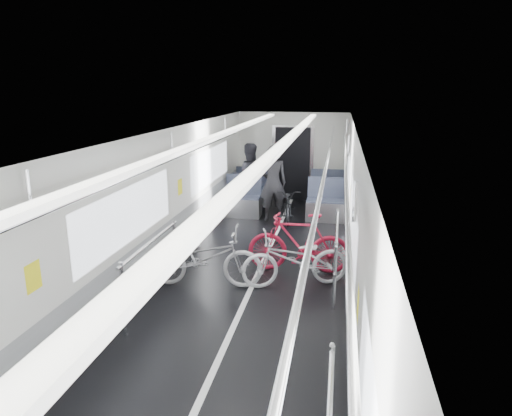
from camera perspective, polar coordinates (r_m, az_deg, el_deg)
The scene contains 7 objects.
car_shell at distance 7.61m, azimuth 0.51°, elevation 0.25°, with size 3.02×14.01×2.41m.
bike_left_far at distance 7.20m, azimuth -6.45°, elevation -6.12°, with size 0.64×1.82×0.96m, color #A9A8AD.
bike_right_mid at distance 7.18m, azimuth 4.95°, elevation -6.44°, with size 0.59×1.70×0.89m, color silver.
bike_right_far at distance 7.72m, azimuth 5.36°, elevation -4.34°, with size 0.49×1.72×1.03m, color #AE152F.
bike_aisle at distance 10.67m, azimuth 4.01°, elevation 0.48°, with size 0.54×1.53×0.81m, color black.
person_standing at distance 10.60m, azimuth 2.12°, elevation 3.12°, with size 0.65×0.43×1.78m, color black.
person_seated at distance 11.54m, azimuth -0.89°, elevation 3.91°, with size 0.83×0.65×1.71m, color #2A2931.
Camera 1 is at (1.27, -5.47, 3.05)m, focal length 32.00 mm.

